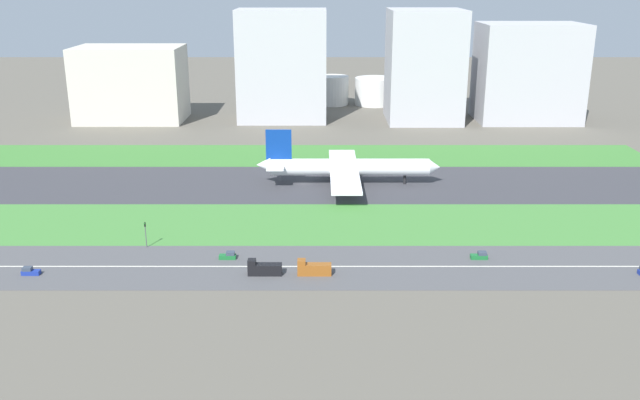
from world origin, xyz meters
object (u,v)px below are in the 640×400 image
object	(u,v)px
airliner	(342,167)
truck_2	(311,269)
fuel_tank_centre	(372,91)
cargo_warehouse	(525,73)
truck_1	(261,269)
car_1	(226,256)
fuel_tank_west	(330,90)
terminal_building	(128,84)
hangar_building	(279,66)
traffic_light	(143,233)
office_tower	(422,66)
car_2	(27,272)
car_0	(477,256)

from	to	relation	value
airliner	truck_2	size ratio (longest dim) A/B	7.74
airliner	fuel_tank_centre	bearing A→B (deg)	81.90
airliner	cargo_warehouse	xyz separation A→B (m)	(96.02, 114.00, 18.00)
truck_1	car_1	xyz separation A→B (m)	(-10.09, 10.00, -0.75)
airliner	cargo_warehouse	distance (m)	150.13
fuel_tank_west	fuel_tank_centre	distance (m)	24.25
terminal_building	hangar_building	distance (m)	77.22
airliner	traffic_light	xyz separation A→B (m)	(-56.25, -60.01, -1.94)
office_tower	terminal_building	bearing A→B (deg)	180.00
fuel_tank_west	car_1	bearing A→B (deg)	-97.84
truck_2	truck_1	size ratio (longest dim) A/B	1.00
truck_1	hangar_building	world-z (taller)	hangar_building
car_2	fuel_tank_centre	xyz separation A→B (m)	(103.49, 237.00, 6.74)
car_0	car_1	bearing A→B (deg)	180.00
terminal_building	fuel_tank_west	size ratio (longest dim) A/B	2.92
airliner	truck_1	size ratio (longest dim) A/B	7.74
car_0	fuel_tank_west	world-z (taller)	fuel_tank_west
car_0	traffic_light	distance (m)	89.71
truck_1	traffic_light	xyz separation A→B (m)	(-33.45, 17.99, 2.62)
airliner	car_1	size ratio (longest dim) A/B	14.77
airliner	car_0	size ratio (longest dim) A/B	14.77
car_0	fuel_tank_west	distance (m)	229.74
car_2	cargo_warehouse	bearing A→B (deg)	-132.65
airliner	car_1	bearing A→B (deg)	-115.81
truck_2	truck_1	bearing A→B (deg)	0.00
truck_2	terminal_building	distance (m)	214.49
terminal_building	fuel_tank_centre	world-z (taller)	terminal_building
car_0	truck_1	bearing A→B (deg)	-169.85
traffic_light	hangar_building	distance (m)	177.83
airliner	car_2	bearing A→B (deg)	-136.03
car_2	truck_1	world-z (taller)	truck_1
car_2	truck_1	distance (m)	58.07
office_tower	fuel_tank_west	size ratio (longest dim) A/B	3.04
airliner	terminal_building	bearing A→B (deg)	132.54
hangar_building	car_2	bearing A→B (deg)	-105.42
traffic_light	hangar_building	world-z (taller)	hangar_building
truck_1	car_1	distance (m)	14.22
office_tower	hangar_building	bearing A→B (deg)	180.00
airliner	cargo_warehouse	size ratio (longest dim) A/B	1.30
fuel_tank_centre	airliner	bearing A→B (deg)	-98.10
traffic_light	fuel_tank_west	bearing A→B (deg)	75.99
airliner	hangar_building	xyz separation A→B (m)	(-27.92, 114.00, 21.39)
cargo_warehouse	fuel_tank_centre	size ratio (longest dim) A/B	2.19
terminal_building	fuel_tank_centre	distance (m)	135.41
car_2	traffic_light	size ratio (longest dim) A/B	0.61
car_1	fuel_tank_west	xyz separation A→B (m)	(31.27, 227.00, 7.25)
truck_2	cargo_warehouse	size ratio (longest dim) A/B	0.17
car_0	truck_1	world-z (taller)	truck_1
car_0	car_1	xyz separation A→B (m)	(-65.93, 0.00, 0.00)
car_0	fuel_tank_centre	distance (m)	227.34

